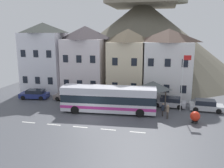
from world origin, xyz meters
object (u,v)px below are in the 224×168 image
parked_car_02 (206,105)px  transit_bus (108,100)px  public_bench (165,101)px  townhouse_03 (167,64)px  pedestrian_00 (163,108)px  parked_car_01 (169,102)px  harbour_buoy (195,117)px  pedestrian_01 (168,111)px  townhouse_01 (86,60)px  parked_car_00 (35,94)px  flagpole (183,79)px  bus_shelter (153,85)px  hilltop_castle (142,37)px  townhouse_00 (44,58)px  townhouse_02 (128,63)px  parked_car_03 (69,96)px

parked_car_02 → transit_bus: bearing=-162.2°
parked_car_02 → public_bench: parked_car_02 is taller
townhouse_03 → pedestrian_00: (-0.36, -8.63, -4.19)m
parked_car_01 → harbour_buoy: 6.01m
transit_bus → pedestrian_01: 7.18m
townhouse_01 → parked_car_00: size_ratio=2.47×
harbour_buoy → parked_car_02: bearing=68.8°
parked_car_01 → parked_car_02: 4.53m
townhouse_01 → parked_car_02: bearing=-18.3°
flagpole → bus_shelter: bearing=163.5°
pedestrian_00 → harbour_buoy: (3.45, -1.54, -0.19)m
hilltop_castle → transit_bus: hilltop_castle is taller
townhouse_00 → pedestrian_01: 22.63m
townhouse_03 → pedestrian_00: 9.60m
transit_bus → bus_shelter: bus_shelter is taller
townhouse_03 → pedestrian_01: townhouse_03 is taller
townhouse_02 → townhouse_03: size_ratio=1.00×
parked_car_00 → pedestrian_01: pedestrian_01 is taller
townhouse_01 → pedestrian_00: bearing=-35.9°
pedestrian_01 → flagpole: (1.65, 3.03, 3.21)m
townhouse_02 → townhouse_03: 6.01m
townhouse_00 → hilltop_castle: (14.15, 19.42, 3.14)m
pedestrian_00 → public_bench: bearing=86.9°
transit_bus → parked_car_00: bearing=159.1°
parked_car_03 → public_bench: 13.67m
townhouse_02 → parked_car_01: (6.45, -4.97, -4.48)m
parked_car_03 → townhouse_02: bearing=-142.8°
townhouse_03 → hilltop_castle: (-5.73, 19.32, 3.66)m
parked_car_02 → pedestrian_00: 6.15m
pedestrian_01 → flagpole: bearing=61.4°
parked_car_02 → flagpole: 4.68m
townhouse_00 → harbour_buoy: size_ratio=8.52×
hilltop_castle → transit_bus: 28.95m
parked_car_02 → pedestrian_01: 6.16m
bus_shelter → harbour_buoy: bus_shelter is taller
parked_car_02 → hilltop_castle: bearing=115.7°
transit_bus → flagpole: 9.39m
townhouse_03 → harbour_buoy: size_ratio=7.73×
bus_shelter → parked_car_02: size_ratio=0.88×
bus_shelter → townhouse_00: bearing=163.9°
bus_shelter → pedestrian_01: (1.94, -4.09, -2.02)m
hilltop_castle → parked_car_00: size_ratio=10.13×
townhouse_02 → public_bench: size_ratio=6.85×
pedestrian_00 → townhouse_02: bearing=122.6°
hilltop_castle → flagpole: (7.57, -25.71, -4.67)m
pedestrian_01 → flagpole: 4.71m
harbour_buoy → parked_car_01: bearing=116.2°
pedestrian_00 → parked_car_02: bearing=30.9°
transit_bus → pedestrian_01: transit_bus is taller
townhouse_00 → transit_bus: bearing=-33.6°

